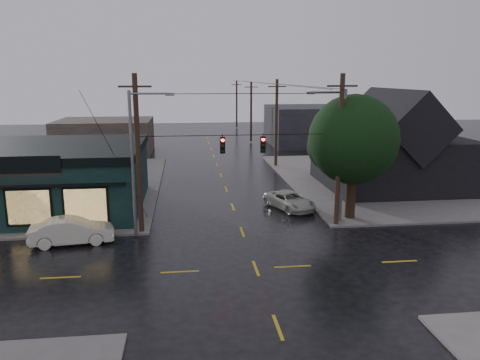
{
  "coord_description": "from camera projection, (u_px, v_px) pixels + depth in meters",
  "views": [
    {
      "loc": [
        -3.54,
        -22.92,
        9.97
      ],
      "look_at": [
        -0.19,
        5.6,
        3.57
      ],
      "focal_mm": 35.0,
      "sensor_mm": 36.0,
      "label": 1
    }
  ],
  "objects": [
    {
      "name": "sidewalk_nw",
      "position": [
        2.0,
        189.0,
        41.88
      ],
      "size": [
        28.0,
        28.0,
        0.15
      ],
      "primitive_type": "cube",
      "color": "#5F5C59",
      "rests_on": "ground"
    },
    {
      "name": "bg_building_west",
      "position": [
        105.0,
        136.0,
        61.49
      ],
      "size": [
        12.0,
        10.0,
        4.4
      ],
      "primitive_type": "cube",
      "color": "#312923",
      "rests_on": "ground"
    },
    {
      "name": "utility_pole_far_a",
      "position": [
        276.0,
        167.0,
        52.67
      ],
      "size": [
        2.0,
        0.32,
        9.65
      ],
      "primitive_type": null,
      "color": "#2F2215",
      "rests_on": "ground"
    },
    {
      "name": "ne_building",
      "position": [
        393.0,
        139.0,
        42.01
      ],
      "size": [
        12.6,
        11.6,
        8.75
      ],
      "color": "black",
      "rests_on": "ground"
    },
    {
      "name": "utility_pole_nw",
      "position": [
        142.0,
        233.0,
        30.35
      ],
      "size": [
        2.0,
        0.32,
        10.15
      ],
      "primitive_type": null,
      "color": "#2F2215",
      "rests_on": "ground"
    },
    {
      "name": "utility_pole_ne",
      "position": [
        336.0,
        226.0,
        31.83
      ],
      "size": [
        2.0,
        0.32,
        10.15
      ],
      "primitive_type": null,
      "color": "#2F2215",
      "rests_on": "ground"
    },
    {
      "name": "bg_building_east",
      "position": [
        317.0,
        125.0,
        69.63
      ],
      "size": [
        14.0,
        12.0,
        5.6
      ],
      "primitive_type": "cube",
      "color": "#222327",
      "rests_on": "ground"
    },
    {
      "name": "streetlight_ne",
      "position": [
        340.0,
        222.0,
        32.57
      ],
      "size": [
        5.4,
        0.3,
        9.15
      ],
      "primitive_type": null,
      "color": "slate",
      "rests_on": "ground"
    },
    {
      "name": "utility_pole_far_c",
      "position": [
        237.0,
        128.0,
        91.45
      ],
      "size": [
        2.0,
        0.32,
        9.15
      ],
      "primitive_type": null,
      "color": "#2F2215",
      "rests_on": "ground"
    },
    {
      "name": "sedan_cream",
      "position": [
        72.0,
        231.0,
        28.26
      ],
      "size": [
        5.1,
        2.38,
        1.62
      ],
      "primitive_type": "imported",
      "rotation": [
        0.0,
        0.0,
        1.71
      ],
      "color": "beige",
      "rests_on": "ground"
    },
    {
      "name": "span_signal_assembly",
      "position": [
        243.0,
        144.0,
        29.86
      ],
      "size": [
        13.0,
        0.48,
        1.23
      ],
      "color": "black",
      "rests_on": "ground"
    },
    {
      "name": "ground_plane",
      "position": [
        256.0,
        268.0,
        24.79
      ],
      "size": [
        160.0,
        160.0,
        0.0
      ],
      "primitive_type": "plane",
      "color": "black"
    },
    {
      "name": "streetlight_nw",
      "position": [
        136.0,
        237.0,
        29.64
      ],
      "size": [
        5.4,
        0.3,
        9.15
      ],
      "primitive_type": null,
      "color": "slate",
      "rests_on": "ground"
    },
    {
      "name": "pizza_shop",
      "position": [
        33.0,
        177.0,
        35.07
      ],
      "size": [
        16.3,
        12.34,
        4.9
      ],
      "color": "black",
      "rests_on": "ground"
    },
    {
      "name": "sidewalk_ne",
      "position": [
        425.0,
        178.0,
        46.44
      ],
      "size": [
        28.0,
        28.0,
        0.15
      ],
      "primitive_type": "cube",
      "color": "#5F5C59",
      "rests_on": "ground"
    },
    {
      "name": "utility_pole_far_b",
      "position": [
        251.0,
        142.0,
        72.06
      ],
      "size": [
        2.0,
        0.32,
        9.15
      ],
      "primitive_type": null,
      "color": "#2F2215",
      "rests_on": "ground"
    },
    {
      "name": "corner_tree",
      "position": [
        354.0,
        140.0,
        32.1
      ],
      "size": [
        6.21,
        6.21,
        8.67
      ],
      "color": "black",
      "rests_on": "ground"
    },
    {
      "name": "suv_silver",
      "position": [
        290.0,
        201.0,
        35.75
      ],
      "size": [
        3.83,
        5.24,
        1.32
      ],
      "primitive_type": "imported",
      "rotation": [
        0.0,
        0.0,
        0.39
      ],
      "color": "#B7B7A9",
      "rests_on": "ground"
    }
  ]
}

